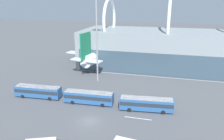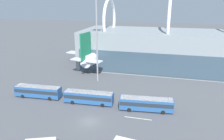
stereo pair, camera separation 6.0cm
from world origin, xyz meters
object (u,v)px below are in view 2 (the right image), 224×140
Objects in this scene: floodlight_mast at (96,5)px; airliner_at_gate_near at (103,54)px; shuttle_bus_1 at (89,97)px; shuttle_bus_2 at (146,103)px; shuttle_bus_0 at (38,91)px.

airliner_at_gate_near is at bearing 100.61° from floodlight_mast.
shuttle_bus_2 is at bearing -3.47° from shuttle_bus_1.
shuttle_bus_0 is 0.39× the size of floodlight_mast.
airliner_at_gate_near is at bearing 72.25° from shuttle_bus_0.
floodlight_mast is at bearing 97.04° from shuttle_bus_1.
airliner_at_gate_near is 2.78× the size of shuttle_bus_1.
shuttle_bus_0 is 29.25m from floodlight_mast.
shuttle_bus_2 is (20.34, -32.76, -3.15)m from airliner_at_gate_near.
shuttle_bus_0 is 14.37m from shuttle_bus_1.
shuttle_bus_1 is at bearing -159.86° from airliner_at_gate_near.
shuttle_bus_0 and shuttle_bus_2 have the same top height.
shuttle_bus_2 is at bearing -138.38° from airliner_at_gate_near.
floodlight_mast is (-17.20, 15.97, 21.74)m from shuttle_bus_2.
shuttle_bus_0 is 1.00× the size of shuttle_bus_1.
shuttle_bus_0 is at bearing 175.32° from airliner_at_gate_near.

